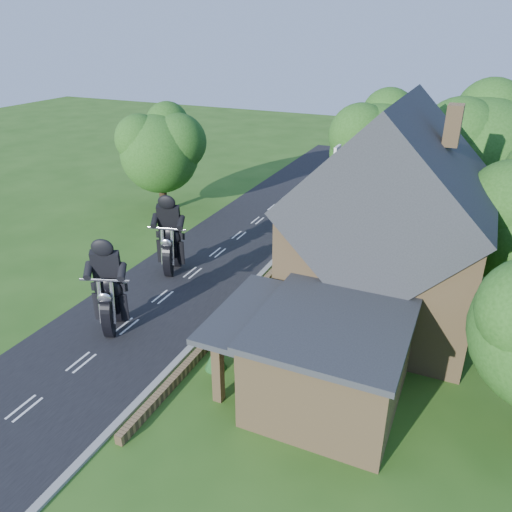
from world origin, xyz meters
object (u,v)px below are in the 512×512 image
at_px(motorcycle_follow, 172,261).
at_px(motorcycle_lead, 114,317).
at_px(garden_wall, 254,293).
at_px(house, 388,231).
at_px(annex, 327,358).

bearing_deg(motorcycle_follow, motorcycle_lead, 84.59).
distance_m(garden_wall, motorcycle_lead, 7.13).
distance_m(house, motorcycle_lead, 13.08).
bearing_deg(house, motorcycle_follow, -178.45).
height_order(motorcycle_lead, motorcycle_follow, motorcycle_lead).
distance_m(garden_wall, house, 7.52).
height_order(house, annex, house).
bearing_deg(motorcycle_lead, house, -169.06).
relative_size(annex, motorcycle_lead, 4.75).
height_order(garden_wall, motorcycle_lead, motorcycle_lead).
bearing_deg(annex, motorcycle_lead, 177.87).
distance_m(house, motorcycle_follow, 12.15).
height_order(annex, motorcycle_lead, annex).
xyz_separation_m(motorcycle_lead, motorcycle_follow, (-0.80, 6.11, -0.00)).
distance_m(annex, motorcycle_follow, 12.78).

